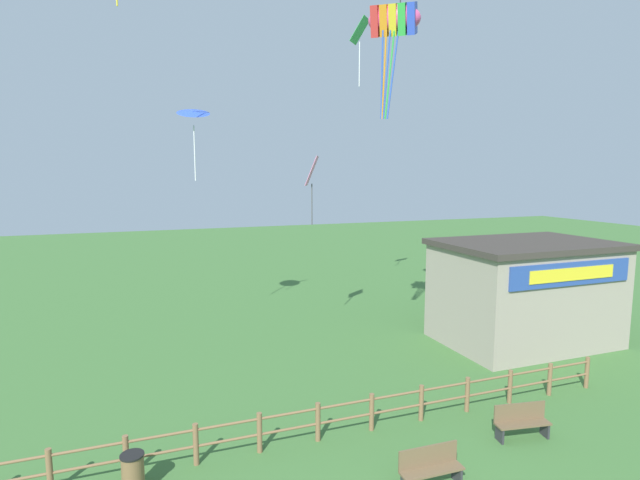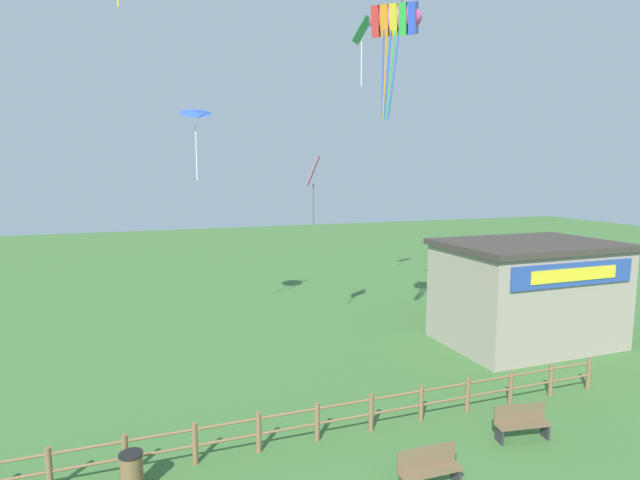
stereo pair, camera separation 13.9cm
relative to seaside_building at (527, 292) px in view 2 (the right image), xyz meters
The scene contains 9 objects.
wooden_fence 11.27m from the seaside_building, 156.28° to the right, with size 17.85×0.14×1.07m.
seaside_building is the anchor object (origin of this frame).
park_bench_near_fence 11.91m from the seaside_building, 141.96° to the right, with size 1.53×0.44×0.94m.
park_bench_by_building 8.69m from the seaside_building, 132.51° to the right, with size 1.57×0.64×0.94m.
trash_bin 16.63m from the seaside_building, 161.64° to the right, with size 0.53×0.53×0.98m.
kite_rainbow_parafoil 12.24m from the seaside_building, behind, with size 2.19×2.07×3.96m.
kite_green_diamond 14.34m from the seaside_building, 123.85° to the left, with size 1.20×1.21×3.24m.
kite_pink_diamond 10.31m from the seaside_building, 155.93° to the left, with size 0.88×1.10×2.92m.
kite_blue_delta 15.95m from the seaside_building, 156.45° to the left, with size 1.51×1.46×3.16m.
Camera 2 is at (-5.04, -6.21, 7.19)m, focal length 28.00 mm.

